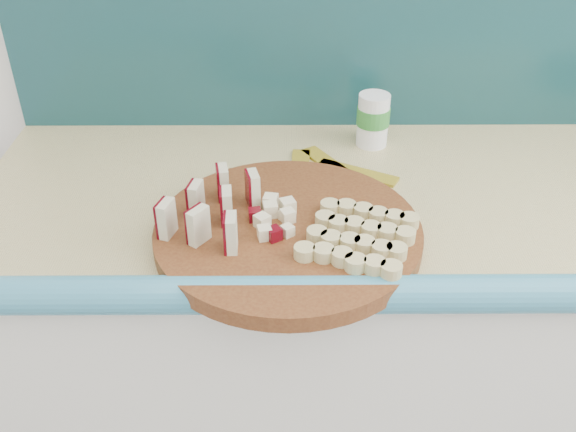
{
  "coord_description": "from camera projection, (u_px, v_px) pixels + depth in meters",
  "views": [
    {
      "loc": [
        -0.42,
        0.47,
        1.54
      ],
      "look_at": [
        -0.41,
        1.34,
        0.96
      ],
      "focal_mm": 40.0,
      "sensor_mm": 36.0,
      "label": 1
    }
  ],
  "objects": [
    {
      "name": "apple_wedges",
      "position": [
        213.0,
        207.0,
        1.05
      ],
      "size": [
        0.17,
        0.19,
        0.06
      ],
      "color": "beige",
      "rests_on": "cutting_board"
    },
    {
      "name": "kitchen_counter",
      "position": [
        512.0,
        358.0,
        1.46
      ],
      "size": [
        2.2,
        0.63,
        0.91
      ],
      "color": "white",
      "rests_on": "ground"
    },
    {
      "name": "canister",
      "position": [
        373.0,
        119.0,
        1.33
      ],
      "size": [
        0.07,
        0.07,
        0.11
      ],
      "rotation": [
        0.0,
        0.0,
        -0.05
      ],
      "color": "white",
      "rests_on": "kitchen_counter"
    },
    {
      "name": "backsplash",
      "position": [
        538.0,
        11.0,
        1.31
      ],
      "size": [
        2.2,
        0.02,
        0.5
      ],
      "primitive_type": "cube",
      "color": "teal",
      "rests_on": "kitchen_counter"
    },
    {
      "name": "apple_chunks",
      "position": [
        272.0,
        217.0,
        1.06
      ],
      "size": [
        0.07,
        0.07,
        0.02
      ],
      "color": "#FFF7CB",
      "rests_on": "cutting_board"
    },
    {
      "name": "cutting_board",
      "position": [
        288.0,
        233.0,
        1.07
      ],
      "size": [
        0.57,
        0.57,
        0.03
      ],
      "primitive_type": "cylinder",
      "rotation": [
        0.0,
        0.0,
        -0.36
      ],
      "color": "#4D2210",
      "rests_on": "kitchen_counter"
    },
    {
      "name": "banana_slices",
      "position": [
        360.0,
        236.0,
        1.02
      ],
      "size": [
        0.21,
        0.21,
        0.02
      ],
      "color": "#CCBD7D",
      "rests_on": "cutting_board"
    },
    {
      "name": "banana_peel",
      "position": [
        329.0,
        169.0,
        1.27
      ],
      "size": [
        0.21,
        0.18,
        0.01
      ],
      "rotation": [
        0.0,
        0.0,
        0.38
      ],
      "color": "gold",
      "rests_on": "kitchen_counter"
    }
  ]
}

